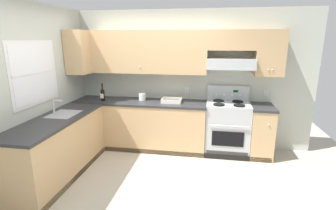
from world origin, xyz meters
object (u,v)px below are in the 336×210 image
Objects in this scene: paper_towel_roll at (142,97)px; bowl at (172,101)px; stove at (227,128)px; wine_bottle at (103,94)px.

bowl is at bearing -7.35° from paper_towel_roll.
paper_towel_roll is (-1.58, 0.08, 0.50)m from stove.
bowl is 2.72× the size of paper_towel_roll.
paper_towel_roll is at bearing 172.65° from bowl.
wine_bottle is 0.91× the size of bowl.
wine_bottle is (-2.30, -0.09, 0.56)m from stove.
stove reaches higher than paper_towel_roll.
stove is 3.38× the size of bowl.
stove is at bearing -2.74° from paper_towel_roll.
stove reaches higher than bowl.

